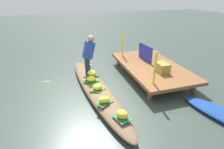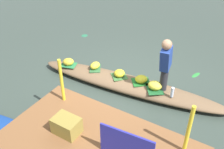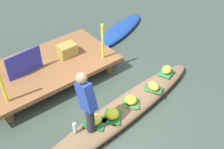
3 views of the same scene
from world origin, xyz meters
TOP-DOWN VIEW (x-y plane):
  - canal_water at (0.00, 0.00)m, footprint 40.00×40.00m
  - dock_platform at (-0.55, 2.04)m, footprint 3.20×1.80m
  - vendor_boat at (0.00, 0.00)m, footprint 4.57×1.13m
  - leaf_mat_0 at (-0.66, 0.01)m, footprint 0.52×0.54m
  - banana_bunch_0 at (-0.66, 0.01)m, footprint 0.35×0.31m
  - leaf_mat_1 at (0.24, -0.02)m, footprint 0.48×0.48m
  - banana_bunch_1 at (0.24, -0.02)m, footprint 0.26×0.27m
  - leaf_mat_2 at (1.57, 0.20)m, footprint 0.44×0.38m
  - banana_bunch_2 at (1.57, 0.20)m, footprint 0.34×0.32m
  - leaf_mat_3 at (-0.29, -0.08)m, footprint 0.52×0.51m
  - banana_bunch_3 at (-0.29, -0.08)m, footprint 0.38×0.38m
  - leaf_mat_4 at (0.92, -0.01)m, footprint 0.42×0.46m
  - banana_bunch_4 at (0.92, -0.01)m, footprint 0.22×0.29m
  - vendor_person at (-0.81, -0.02)m, footprint 0.22×0.42m
  - water_bottle at (-1.06, 0.06)m, footprint 0.07×0.07m
  - market_banner at (-1.05, 2.04)m, footprint 0.83×0.10m
  - railing_post_west at (-1.75, 1.44)m, footprint 0.06×0.06m
  - railing_post_east at (0.65, 1.44)m, footprint 0.06×0.06m
  - produce_crate at (0.05, 2.07)m, footprint 0.44×0.32m
  - drifting_plant_0 at (2.57, -1.80)m, footprint 0.21×0.23m
  - drifting_plant_1 at (-1.20, -1.39)m, footprint 0.20×0.33m

SIDE VIEW (x-z plane):
  - canal_water at x=0.00m, z-range 0.00..0.00m
  - drifting_plant_0 at x=2.57m, z-range 0.00..0.01m
  - drifting_plant_1 at x=-1.20m, z-range 0.00..0.01m
  - vendor_boat at x=0.00m, z-range 0.00..0.25m
  - leaf_mat_0 at x=-0.66m, z-range 0.25..0.26m
  - leaf_mat_1 at x=0.24m, z-range 0.25..0.26m
  - leaf_mat_2 at x=1.57m, z-range 0.25..0.26m
  - leaf_mat_3 at x=-0.29m, z-range 0.25..0.26m
  - leaf_mat_4 at x=0.92m, z-range 0.25..0.26m
  - banana_bunch_3 at x=-0.29m, z-range 0.25..0.40m
  - banana_bunch_1 at x=0.24m, z-range 0.25..0.42m
  - banana_bunch_4 at x=0.92m, z-range 0.25..0.42m
  - banana_bunch_2 at x=1.57m, z-range 0.25..0.43m
  - banana_bunch_0 at x=-0.66m, z-range 0.25..0.44m
  - dock_platform at x=-0.55m, z-range 0.15..0.56m
  - water_bottle at x=-1.06m, z-range 0.25..0.48m
  - produce_crate at x=0.05m, z-range 0.41..0.70m
  - market_banner at x=-1.05m, z-range 0.41..0.97m
  - railing_post_west at x=-1.75m, z-range 0.41..1.31m
  - railing_post_east at x=0.65m, z-range 0.41..1.31m
  - vendor_person at x=-0.81m, z-range 0.33..1.58m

